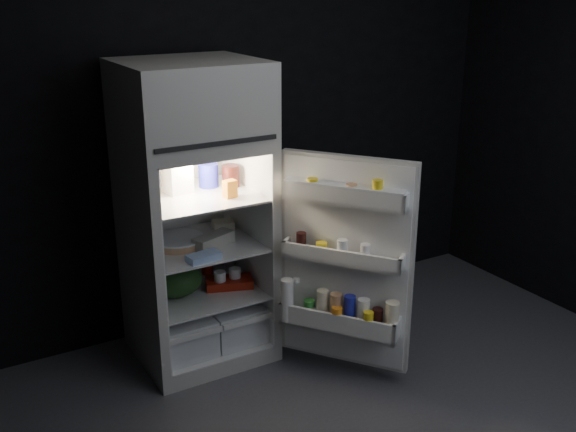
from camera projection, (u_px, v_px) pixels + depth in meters
wall_back at (231, 119)px, 4.29m from camera, size 4.00×0.00×2.70m
refrigerator at (193, 204)px, 3.91m from camera, size 0.76×0.71×1.78m
fridge_door at (344, 267)px, 3.73m from camera, size 0.58×0.69×1.22m
milk_jug at (177, 172)px, 3.85m from camera, size 0.15×0.15×0.24m
mayo_jar at (208, 175)px, 3.97m from camera, size 0.12×0.12×0.14m
jam_jar at (231, 176)px, 3.98m from camera, size 0.12×0.12×0.13m
amber_bottle at (143, 177)px, 3.80m from camera, size 0.08×0.08×0.22m
small_carton at (230, 189)px, 3.78m from camera, size 0.08×0.06×0.10m
egg_carton at (213, 240)px, 3.90m from camera, size 0.28×0.18×0.07m
pie at (178, 242)px, 3.91m from camera, size 0.35×0.35×0.04m
flat_package at (204, 257)px, 3.70m from camera, size 0.19×0.11×0.04m
wrapped_pkg at (223, 225)px, 4.17m from camera, size 0.15×0.13×0.05m
produce_bag at (177, 280)px, 3.94m from camera, size 0.38×0.35×0.20m
yogurt_tray at (229, 283)px, 4.08m from camera, size 0.31×0.23×0.05m
small_can_red at (207, 267)px, 4.26m from camera, size 0.10×0.10×0.09m
small_can_silver at (230, 264)px, 4.30m from camera, size 0.10×0.10×0.09m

